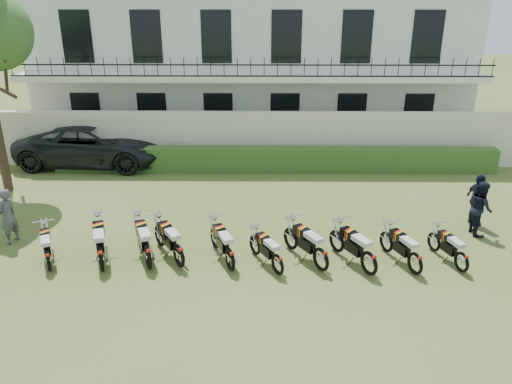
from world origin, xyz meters
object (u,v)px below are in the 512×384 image
motorcycle_0 (48,256)px  motorcycle_8 (416,258)px  motorcycle_3 (179,250)px  inspector (8,216)px  officer_4 (480,208)px  motorcycle_2 (148,252)px  motorcycle_6 (321,254)px  motorcycle_1 (101,253)px  motorcycle_9 (462,257)px  motorcycle_5 (278,260)px  officer_5 (477,200)px  motorcycle_7 (369,258)px  suv (94,145)px  motorcycle_4 (230,254)px

motorcycle_0 → motorcycle_8: motorcycle_8 is taller
motorcycle_3 → inspector: inspector is taller
motorcycle_3 → officer_4: officer_4 is taller
motorcycle_2 → motorcycle_3: (0.80, 0.11, -0.02)m
motorcycle_0 → motorcycle_8: (9.57, -0.06, 0.02)m
inspector → officer_4: bearing=113.1°
motorcycle_3 → motorcycle_6: (3.75, -0.15, 0.00)m
motorcycle_0 → officer_4: bearing=-12.7°
motorcycle_1 → officer_4: (10.77, 2.41, 0.30)m
motorcycle_9 → officer_4: officer_4 is taller
motorcycle_2 → inspector: 4.63m
motorcycle_6 → motorcycle_9: motorcycle_6 is taller
motorcycle_5 → motorcycle_6: 1.16m
officer_5 → motorcycle_3: bearing=95.1°
motorcycle_7 → motorcycle_2: bearing=149.5°
inspector → motorcycle_9: bearing=102.8°
motorcycle_9 → motorcycle_8: bearing=168.6°
motorcycle_0 → officer_5: (12.32, 3.03, 0.38)m
motorcycle_7 → motorcycle_5: bearing=152.1°
motorcycle_7 → officer_4: size_ratio=1.11×
suv → officer_4: size_ratio=3.72×
motorcycle_5 → suv: 11.74m
motorcycle_6 → officer_5: size_ratio=1.07×
motorcycle_6 → officer_4: 5.54m
motorcycle_5 → officer_4: bearing=-6.9°
motorcycle_5 → inspector: inspector is taller
motorcycle_2 → motorcycle_1: bearing=164.0°
motorcycle_3 → officer_5: bearing=-14.6°
motorcycle_5 → motorcycle_7: (2.36, 0.01, 0.06)m
motorcycle_5 → suv: (-7.54, 8.99, 0.42)m
motorcycle_8 → officer_5: size_ratio=1.08×
motorcycle_7 → motorcycle_9: bearing=-24.0°
motorcycle_7 → motorcycle_0: bearing=151.1°
motorcycle_3 → officer_5: (8.93, 2.80, 0.32)m
motorcycle_6 → motorcycle_9: 3.68m
motorcycle_0 → motorcycle_4: 4.77m
motorcycle_2 → officer_5: (9.72, 2.91, 0.31)m
motorcycle_9 → inspector: (-12.59, 1.56, 0.40)m
officer_4 → motorcycle_8: bearing=132.2°
motorcycle_2 → motorcycle_7: (5.77, -0.23, -0.01)m
motorcycle_7 → officer_5: bearing=10.2°
motorcycle_6 → motorcycle_7: size_ratio=0.97×
motorcycle_5 → motorcycle_1: bearing=149.2°
motorcycle_3 → inspector: bearing=132.8°
motorcycle_8 → officer_4: (2.59, 2.47, 0.36)m
suv → motorcycle_0: bearing=-167.1°
motorcycle_8 → motorcycle_5: bearing=160.1°
motorcycle_6 → motorcycle_5: bearing=158.7°
motorcycle_0 → motorcycle_5: motorcycle_0 is taller
motorcycle_6 → suv: 12.35m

